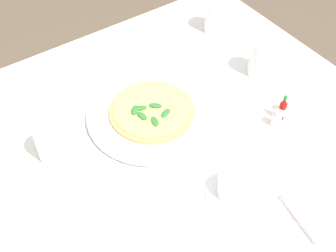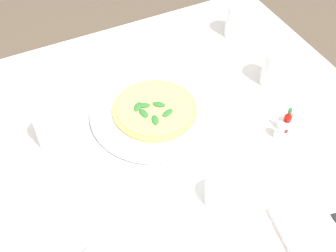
{
  "view_description": "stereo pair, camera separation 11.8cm",
  "coord_description": "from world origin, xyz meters",
  "px_view_note": "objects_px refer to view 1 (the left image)",
  "views": [
    {
      "loc": [
        0.46,
        0.58,
        1.65
      ],
      "look_at": [
        0.01,
        -0.07,
        0.78
      ],
      "focal_mm": 47.87,
      "sensor_mm": 36.0,
      "label": 1
    },
    {
      "loc": [
        0.36,
        0.64,
        1.65
      ],
      "look_at": [
        0.01,
        -0.07,
        0.78
      ],
      "focal_mm": 47.87,
      "sensor_mm": 36.0,
      "label": 2
    }
  ],
  "objects_px": {
    "coffee_cup_near_right": "(234,187)",
    "salt_shaker": "(277,118)",
    "pepper_shaker": "(286,105)",
    "water_glass_near_left": "(261,60)",
    "pizza_plate": "(152,114)",
    "water_glass_far_right": "(215,18)",
    "hot_sauce_bottle": "(282,109)",
    "pizza": "(152,111)",
    "water_glass_far_left": "(51,144)"
  },
  "relations": [
    {
      "from": "water_glass_far_left",
      "to": "hot_sauce_bottle",
      "type": "relative_size",
      "value": 1.34
    },
    {
      "from": "coffee_cup_near_right",
      "to": "pepper_shaker",
      "type": "xyz_separation_m",
      "value": [
        -0.29,
        -0.12,
        -0.0
      ]
    },
    {
      "from": "pizza",
      "to": "salt_shaker",
      "type": "relative_size",
      "value": 4.11
    },
    {
      "from": "hot_sauce_bottle",
      "to": "salt_shaker",
      "type": "relative_size",
      "value": 1.48
    },
    {
      "from": "water_glass_near_left",
      "to": "pepper_shaker",
      "type": "xyz_separation_m",
      "value": [
        0.05,
        0.16,
        -0.03
      ]
    },
    {
      "from": "pizza",
      "to": "hot_sauce_bottle",
      "type": "xyz_separation_m",
      "value": [
        -0.29,
        0.2,
        0.01
      ]
    },
    {
      "from": "pizza_plate",
      "to": "water_glass_near_left",
      "type": "relative_size",
      "value": 3.14
    },
    {
      "from": "water_glass_near_left",
      "to": "pepper_shaker",
      "type": "bearing_deg",
      "value": 72.69
    },
    {
      "from": "pizza",
      "to": "salt_shaker",
      "type": "bearing_deg",
      "value": 140.57
    },
    {
      "from": "coffee_cup_near_right",
      "to": "salt_shaker",
      "type": "xyz_separation_m",
      "value": [
        -0.24,
        -0.1,
        -0.0
      ]
    },
    {
      "from": "pizza_plate",
      "to": "water_glass_far_left",
      "type": "distance_m",
      "value": 0.28
    },
    {
      "from": "water_glass_near_left",
      "to": "salt_shaker",
      "type": "xyz_separation_m",
      "value": [
        0.11,
        0.18,
        -0.03
      ]
    },
    {
      "from": "coffee_cup_near_right",
      "to": "water_glass_near_left",
      "type": "bearing_deg",
      "value": -140.2
    },
    {
      "from": "pizza",
      "to": "coffee_cup_near_right",
      "type": "bearing_deg",
      "value": 93.82
    },
    {
      "from": "hot_sauce_bottle",
      "to": "pepper_shaker",
      "type": "xyz_separation_m",
      "value": [
        -0.03,
        -0.01,
        -0.01
      ]
    },
    {
      "from": "coffee_cup_near_right",
      "to": "water_glass_far_right",
      "type": "height_order",
      "value": "water_glass_far_right"
    },
    {
      "from": "pizza_plate",
      "to": "salt_shaker",
      "type": "height_order",
      "value": "salt_shaker"
    },
    {
      "from": "water_glass_far_right",
      "to": "hot_sauce_bottle",
      "type": "xyz_separation_m",
      "value": [
        0.11,
        0.42,
        -0.01
      ]
    },
    {
      "from": "salt_shaker",
      "to": "water_glass_far_left",
      "type": "bearing_deg",
      "value": -24.01
    },
    {
      "from": "water_glass_far_right",
      "to": "salt_shaker",
      "type": "relative_size",
      "value": 1.98
    },
    {
      "from": "water_glass_near_left",
      "to": "hot_sauce_bottle",
      "type": "height_order",
      "value": "water_glass_near_left"
    },
    {
      "from": "pizza_plate",
      "to": "pepper_shaker",
      "type": "bearing_deg",
      "value": 148.44
    },
    {
      "from": "water_glass_far_right",
      "to": "water_glass_far_left",
      "type": "distance_m",
      "value": 0.7
    },
    {
      "from": "hot_sauce_bottle",
      "to": "salt_shaker",
      "type": "xyz_separation_m",
      "value": [
        0.03,
        0.01,
        -0.01
      ]
    },
    {
      "from": "coffee_cup_near_right",
      "to": "water_glass_far_right",
      "type": "distance_m",
      "value": 0.65
    },
    {
      "from": "pizza",
      "to": "water_glass_near_left",
      "type": "distance_m",
      "value": 0.37
    },
    {
      "from": "water_glass_far_right",
      "to": "salt_shaker",
      "type": "distance_m",
      "value": 0.45
    },
    {
      "from": "pizza_plate",
      "to": "coffee_cup_near_right",
      "type": "distance_m",
      "value": 0.32
    },
    {
      "from": "water_glass_far_right",
      "to": "water_glass_near_left",
      "type": "bearing_deg",
      "value": 83.76
    },
    {
      "from": "water_glass_near_left",
      "to": "water_glass_far_left",
      "type": "distance_m",
      "value": 0.65
    },
    {
      "from": "pizza_plate",
      "to": "water_glass_far_right",
      "type": "height_order",
      "value": "water_glass_far_right"
    },
    {
      "from": "pizza",
      "to": "water_glass_far_left",
      "type": "distance_m",
      "value": 0.28
    },
    {
      "from": "hot_sauce_bottle",
      "to": "salt_shaker",
      "type": "height_order",
      "value": "hot_sauce_bottle"
    },
    {
      "from": "water_glass_far_right",
      "to": "water_glass_far_left",
      "type": "bearing_deg",
      "value": 15.84
    },
    {
      "from": "pizza_plate",
      "to": "water_glass_far_right",
      "type": "xyz_separation_m",
      "value": [
        -0.39,
        -0.22,
        0.04
      ]
    },
    {
      "from": "pizza_plate",
      "to": "pepper_shaker",
      "type": "height_order",
      "value": "pepper_shaker"
    },
    {
      "from": "water_glass_near_left",
      "to": "water_glass_far_right",
      "type": "distance_m",
      "value": 0.25
    },
    {
      "from": "water_glass_near_left",
      "to": "hot_sauce_bottle",
      "type": "distance_m",
      "value": 0.19
    },
    {
      "from": "water_glass_near_left",
      "to": "pepper_shaker",
      "type": "height_order",
      "value": "water_glass_near_left"
    },
    {
      "from": "coffee_cup_near_right",
      "to": "salt_shaker",
      "type": "height_order",
      "value": "same"
    },
    {
      "from": "pizza_plate",
      "to": "hot_sauce_bottle",
      "type": "relative_size",
      "value": 4.27
    },
    {
      "from": "pizza_plate",
      "to": "hot_sauce_bottle",
      "type": "distance_m",
      "value": 0.35
    },
    {
      "from": "water_glass_far_left",
      "to": "salt_shaker",
      "type": "distance_m",
      "value": 0.59
    },
    {
      "from": "pizza",
      "to": "pepper_shaker",
      "type": "xyz_separation_m",
      "value": [
        -0.31,
        0.19,
        0.0
      ]
    },
    {
      "from": "pizza",
      "to": "water_glass_near_left",
      "type": "relative_size",
      "value": 2.05
    },
    {
      "from": "water_glass_near_left",
      "to": "hot_sauce_bottle",
      "type": "relative_size",
      "value": 1.36
    },
    {
      "from": "pizza_plate",
      "to": "coffee_cup_near_right",
      "type": "xyz_separation_m",
      "value": [
        -0.02,
        0.32,
        0.01
      ]
    },
    {
      "from": "coffee_cup_near_right",
      "to": "water_glass_far_left",
      "type": "height_order",
      "value": "water_glass_far_left"
    },
    {
      "from": "pizza",
      "to": "pepper_shaker",
      "type": "height_order",
      "value": "pepper_shaker"
    },
    {
      "from": "pepper_shaker",
      "to": "hot_sauce_bottle",
      "type": "bearing_deg",
      "value": 19.65
    }
  ]
}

